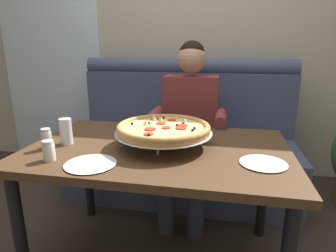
{
  "coord_description": "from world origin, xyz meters",
  "views": [
    {
      "loc": [
        0.33,
        -1.39,
        1.23
      ],
      "look_at": [
        0.04,
        0.06,
        0.82
      ],
      "focal_mm": 30.45,
      "sensor_mm": 36.0,
      "label": 1
    }
  ],
  "objects": [
    {
      "name": "drinking_glass",
      "position": [
        -0.5,
        -0.06,
        0.78
      ],
      "size": [
        0.07,
        0.07,
        0.14
      ],
      "color": "silver",
      "rests_on": "dining_table"
    },
    {
      "name": "window_panel",
      "position": [
        -1.48,
        1.4,
        1.4
      ],
      "size": [
        1.1,
        0.02,
        2.8
      ],
      "primitive_type": "cube",
      "color": "white",
      "rests_on": "ground_plane"
    },
    {
      "name": "pizza",
      "position": [
        0.03,
        0.01,
        0.82
      ],
      "size": [
        0.51,
        0.51,
        0.13
      ],
      "color": "silver",
      "rests_on": "dining_table"
    },
    {
      "name": "back_wall_with_window",
      "position": [
        0.0,
        1.47,
        1.4
      ],
      "size": [
        6.0,
        0.12,
        2.8
      ],
      "primitive_type": "cube",
      "color": "#BCB29E",
      "rests_on": "ground_plane"
    },
    {
      "name": "shaker_pepper_flakes",
      "position": [
        -0.45,
        -0.29,
        0.76
      ],
      "size": [
        0.06,
        0.06,
        0.1
      ],
      "color": "white",
      "rests_on": "dining_table"
    },
    {
      "name": "plate_near_right",
      "position": [
        -0.24,
        -0.3,
        0.73
      ],
      "size": [
        0.23,
        0.23,
        0.02
      ],
      "color": "white",
      "rests_on": "dining_table"
    },
    {
      "name": "plate_near_left",
      "position": [
        0.52,
        -0.14,
        0.73
      ],
      "size": [
        0.21,
        0.21,
        0.02
      ],
      "color": "white",
      "rests_on": "dining_table"
    },
    {
      "name": "diner_main",
      "position": [
        0.08,
        0.64,
        0.71
      ],
      "size": [
        0.54,
        0.64,
        1.27
      ],
      "color": "#2D3342",
      "rests_on": "ground_plane"
    },
    {
      "name": "patio_chair",
      "position": [
        -1.6,
        2.24,
        0.52
      ],
      "size": [
        0.4,
        0.4,
        0.86
      ],
      "color": "black",
      "rests_on": "ground_plane"
    },
    {
      "name": "shaker_parmesan",
      "position": [
        -0.55,
        -0.15,
        0.77
      ],
      "size": [
        0.05,
        0.05,
        0.11
      ],
      "color": "white",
      "rests_on": "dining_table"
    },
    {
      "name": "booth_bench",
      "position": [
        0.0,
        0.9,
        0.4
      ],
      "size": [
        1.86,
        0.78,
        1.13
      ],
      "color": "#424C6B",
      "rests_on": "ground_plane"
    },
    {
      "name": "dining_table",
      "position": [
        0.0,
        0.0,
        0.64
      ],
      "size": [
        1.37,
        0.87,
        0.72
      ],
      "color": "#4C331E",
      "rests_on": "ground_plane"
    }
  ]
}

